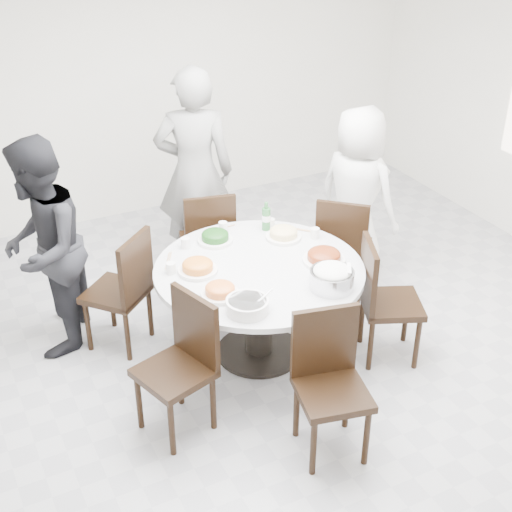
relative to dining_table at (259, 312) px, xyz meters
name	(u,v)px	position (x,y,z in m)	size (l,w,h in m)	color
floor	(285,363)	(0.11, -0.20, -0.38)	(6.00, 6.00, 0.01)	#B0B0B5
wall_back	(140,78)	(0.11, 2.80, 1.02)	(6.00, 0.01, 2.80)	white
dining_table	(259,312)	(0.00, 0.00, 0.00)	(1.50, 1.50, 0.75)	silver
chair_ne	(344,246)	(1.00, 0.43, 0.10)	(0.42, 0.42, 0.95)	black
chair_n	(207,239)	(0.03, 1.04, 0.10)	(0.42, 0.42, 0.95)	black
chair_nw	(116,290)	(-0.89, 0.60, 0.10)	(0.42, 0.42, 0.95)	black
chair_sw	(174,370)	(-0.84, -0.48, 0.10)	(0.42, 0.42, 0.95)	black
chair_s	(333,390)	(-0.05, -1.09, 0.10)	(0.42, 0.42, 0.95)	black
chair_se	(392,301)	(0.86, -0.45, 0.10)	(0.42, 0.42, 0.95)	black
diner_right	(357,195)	(1.28, 0.69, 0.40)	(0.75, 0.49, 1.54)	white
diner_middle	(195,173)	(0.10, 1.42, 0.55)	(0.67, 0.44, 1.85)	black
diner_left	(43,249)	(-1.33, 0.82, 0.45)	(0.80, 0.63, 1.66)	black
dish_greens	(215,238)	(-0.12, 0.49, 0.41)	(0.26, 0.26, 0.07)	white
dish_pale	(284,234)	(0.36, 0.31, 0.41)	(0.27, 0.27, 0.07)	white
dish_orange	(198,267)	(-0.41, 0.14, 0.41)	(0.28, 0.28, 0.08)	white
dish_redbrown	(324,257)	(0.45, -0.13, 0.41)	(0.31, 0.31, 0.08)	white
dish_tofu	(220,292)	(-0.40, -0.21, 0.41)	(0.26, 0.26, 0.07)	white
rice_bowl	(332,279)	(0.32, -0.46, 0.44)	(0.30, 0.30, 0.13)	silver
soup_bowl	(247,306)	(-0.32, -0.46, 0.42)	(0.28, 0.28, 0.09)	white
beverage_bottle	(266,216)	(0.32, 0.50, 0.49)	(0.07, 0.07, 0.23)	#2A6A32
tea_cups	(222,227)	(-0.01, 0.63, 0.42)	(0.07, 0.07, 0.08)	white
chopsticks	(222,229)	(0.01, 0.66, 0.38)	(0.24, 0.04, 0.01)	tan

